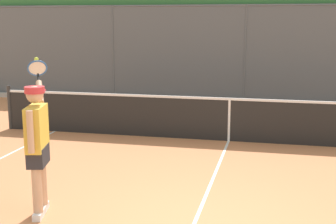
# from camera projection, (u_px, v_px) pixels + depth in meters

# --- Properties ---
(fence_backdrop) EXTENTS (19.91, 1.37, 3.39)m
(fence_backdrop) POSITION_uv_depth(u_px,v_px,m) (246.00, 50.00, 15.09)
(fence_backdrop) COLOR #565B60
(fence_backdrop) RESTS_ON ground
(tennis_net) EXTENTS (10.72, 0.09, 1.07)m
(tennis_net) POSITION_uv_depth(u_px,v_px,m) (229.00, 119.00, 10.40)
(tennis_net) COLOR #2D2D2D
(tennis_net) RESTS_ON ground
(tennis_player) EXTENTS (0.72, 1.36, 2.07)m
(tennis_player) POSITION_uv_depth(u_px,v_px,m) (37.00, 139.00, 6.38)
(tennis_player) COLOR silver
(tennis_player) RESTS_ON ground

